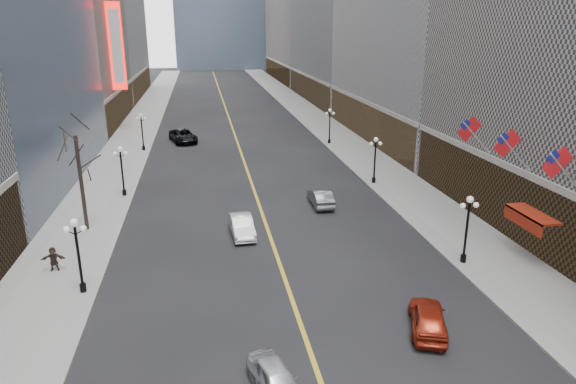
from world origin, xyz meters
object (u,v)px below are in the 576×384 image
object	(u,v)px
streetlamp_west_1	(77,248)
car_sb_far	(321,197)
streetlamp_east_1	(467,222)
streetlamp_west_2	(122,166)
streetlamp_west_3	(142,128)
streetlamp_east_3	(330,122)
car_nb_mid	(242,226)
car_nb_far	(183,136)
streetlamp_east_2	(375,155)
car_sb_mid	(428,318)
car_nb_near	(276,380)

from	to	relation	value
streetlamp_west_1	car_sb_far	bearing A→B (deg)	36.75
streetlamp_east_1	streetlamp_west_2	size ratio (longest dim) A/B	1.00
streetlamp_east_1	streetlamp_west_3	distance (m)	43.05
streetlamp_east_3	streetlamp_west_1	size ratio (longest dim) A/B	1.00
streetlamp_west_3	car_nb_mid	distance (m)	30.45
streetlamp_east_1	car_nb_far	bearing A→B (deg)	115.01
streetlamp_east_2	streetlamp_east_3	bearing A→B (deg)	90.00
streetlamp_east_2	streetlamp_west_3	world-z (taller)	same
streetlamp_east_1	streetlamp_west_1	world-z (taller)	same
streetlamp_east_2	car_nb_mid	xyz separation A→B (m)	(-13.80, -10.75, -2.18)
streetlamp_east_2	streetlamp_west_3	distance (m)	29.68
car_sb_mid	car_nb_mid	bearing A→B (deg)	-40.59
streetlamp_east_2	car_nb_near	world-z (taller)	streetlamp_east_2
streetlamp_west_1	streetlamp_west_2	size ratio (longest dim) A/B	1.00
car_nb_far	car_sb_far	bearing A→B (deg)	-80.84
streetlamp_west_1	car_nb_mid	distance (m)	12.38
streetlamp_west_2	car_sb_far	distance (m)	17.96
car_nb_near	car_nb_mid	size ratio (longest dim) A/B	0.88
streetlamp_west_1	car_nb_far	bearing A→B (deg)	83.32
streetlamp_east_1	car_nb_mid	bearing A→B (deg)	152.28
streetlamp_west_2	car_nb_near	xyz separation A→B (m)	(9.80, -28.21, -2.24)
streetlamp_east_1	streetlamp_east_2	size ratio (longest dim) A/B	1.00
streetlamp_west_1	streetlamp_east_1	bearing A→B (deg)	0.00
streetlamp_west_3	car_nb_near	distance (m)	47.29
car_nb_near	car_nb_far	bearing A→B (deg)	80.17
car_nb_mid	car_nb_far	bearing A→B (deg)	95.69
streetlamp_east_1	car_sb_far	size ratio (longest dim) A/B	1.02
car_sb_far	streetlamp_east_2	bearing A→B (deg)	-140.66
streetlamp_west_1	car_sb_mid	world-z (taller)	streetlamp_west_1
streetlamp_east_1	car_sb_far	distance (m)	14.48
streetlamp_west_2	car_sb_mid	bearing A→B (deg)	-54.00
streetlamp_west_1	streetlamp_west_2	distance (m)	18.00
streetlamp_west_1	streetlamp_west_3	world-z (taller)	same
streetlamp_east_2	car_sb_mid	xyz separation A→B (m)	(-5.54, -24.85, -2.17)
streetlamp_west_2	streetlamp_west_3	world-z (taller)	same
streetlamp_west_1	streetlamp_west_2	bearing A→B (deg)	90.00
streetlamp_east_1	car_nb_mid	size ratio (longest dim) A/B	1.03
streetlamp_east_1	car_nb_near	bearing A→B (deg)	-143.51
streetlamp_east_2	car_nb_mid	bearing A→B (deg)	-142.08
car_nb_far	car_sb_mid	distance (m)	49.13
streetlamp_east_1	streetlamp_east_2	xyz separation A→B (m)	(0.00, 18.00, 0.00)
car_sb_far	streetlamp_east_3	bearing A→B (deg)	-105.23
streetlamp_east_2	streetlamp_west_2	xyz separation A→B (m)	(-23.60, 0.00, 0.00)
streetlamp_west_2	car_nb_mid	world-z (taller)	streetlamp_west_2
streetlamp_west_3	streetlamp_east_2	bearing A→B (deg)	-37.33
streetlamp_east_2	car_nb_near	distance (m)	31.48
streetlamp_east_3	streetlamp_west_3	size ratio (longest dim) A/B	1.00
car_nb_far	car_sb_mid	bearing A→B (deg)	-89.01
streetlamp_east_1	car_nb_mid	xyz separation A→B (m)	(-13.80, 7.25, -2.18)
car_nb_mid	car_sb_mid	distance (m)	16.35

